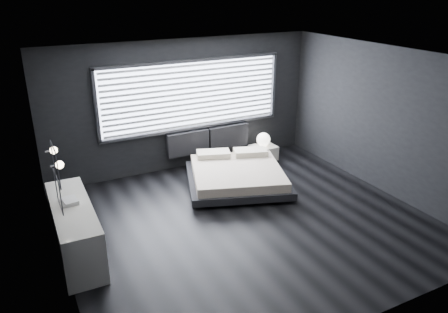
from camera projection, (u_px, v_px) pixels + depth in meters
name	position (u px, v px, depth m)	size (l,w,h in m)	color
room	(248.00, 145.00, 7.08)	(6.04, 6.00, 2.80)	black
window	(193.00, 95.00, 9.31)	(4.14, 0.09, 1.52)	white
headboard	(208.00, 140.00, 9.79)	(1.96, 0.16, 0.52)	black
sconce_near	(59.00, 165.00, 5.83)	(0.18, 0.11, 0.11)	silver
sconce_far	(53.00, 150.00, 6.32)	(0.18, 0.11, 0.11)	silver
wall_art_upper	(56.00, 165.00, 5.20)	(0.01, 0.48, 0.48)	#47474C
wall_art_lower	(58.00, 191.00, 5.58)	(0.01, 0.48, 0.48)	#47474C
bed	(237.00, 175.00, 8.83)	(2.47, 2.41, 0.51)	black
nightstand	(263.00, 153.00, 10.15)	(0.56, 0.47, 0.33)	silver
orb_lamp	(263.00, 139.00, 10.05)	(0.31, 0.31, 0.31)	white
dresser	(75.00, 229.00, 6.59)	(0.60, 2.01, 0.80)	silver
book_stack	(69.00, 201.00, 6.51)	(0.25, 0.33, 0.06)	silver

